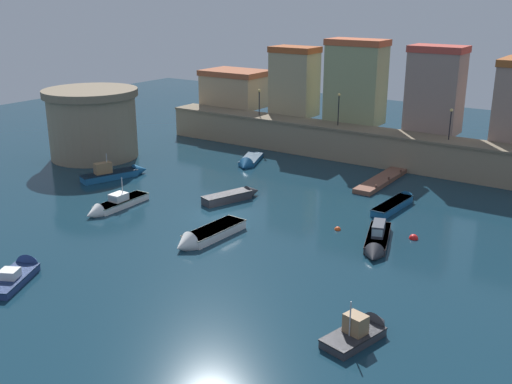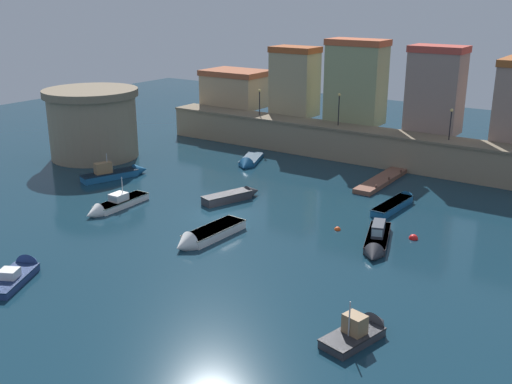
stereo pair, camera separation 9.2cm
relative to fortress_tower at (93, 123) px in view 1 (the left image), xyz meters
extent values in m
plane|color=#112D3D|center=(23.42, -7.09, -3.90)|extent=(124.59, 124.59, 0.00)
cube|color=gray|center=(23.42, 15.38, -2.19)|extent=(46.47, 3.41, 3.42)
cube|color=#73644F|center=(23.42, 15.38, -0.36)|extent=(46.47, 3.71, 0.24)
cube|color=tan|center=(5.27, 19.92, 1.52)|extent=(7.92, 5.66, 4.01)
cube|color=#964D30|center=(5.27, 19.92, 3.88)|extent=(8.24, 5.88, 0.70)
cube|color=tan|center=(14.88, 18.84, 3.29)|extent=(5.32, 3.50, 7.54)
cube|color=#9C4823|center=(14.88, 18.84, 7.41)|extent=(5.53, 3.64, 0.70)
cube|color=gray|center=(22.98, 18.82, 3.88)|extent=(6.43, 3.46, 8.73)
cube|color=#B45130|center=(22.98, 18.82, 8.60)|extent=(6.69, 3.60, 0.70)
cube|color=gray|center=(32.17, 18.84, 3.74)|extent=(5.48, 3.51, 8.45)
cube|color=#B03E34|center=(32.17, 18.84, 8.31)|extent=(5.70, 3.65, 0.70)
cylinder|color=gray|center=(0.00, 0.00, -0.46)|extent=(9.60, 9.60, 6.89)
cylinder|color=#776852|center=(0.00, 0.00, 3.39)|extent=(10.37, 10.37, 0.80)
cube|color=brown|center=(30.78, 9.05, -3.69)|extent=(1.77, 9.24, 0.43)
cylinder|color=#523327|center=(31.58, 12.13, -3.55)|extent=(0.20, 0.20, 0.70)
cylinder|color=#523327|center=(31.58, 9.05, -3.55)|extent=(0.20, 0.20, 0.70)
cylinder|color=#523327|center=(31.58, 5.98, -3.55)|extent=(0.20, 0.20, 0.70)
cylinder|color=black|center=(12.09, 15.38, 1.17)|extent=(0.12, 0.12, 2.82)
sphere|color=#F9D172|center=(12.09, 15.38, 2.72)|extent=(0.32, 0.32, 0.32)
cylinder|color=black|center=(22.68, 15.38, 1.40)|extent=(0.12, 0.12, 3.28)
sphere|color=#F9D172|center=(22.68, 15.38, 3.19)|extent=(0.32, 0.32, 0.32)
cylinder|color=black|center=(35.11, 15.38, 1.18)|extent=(0.12, 0.12, 2.85)
sphere|color=#F9D172|center=(35.11, 15.38, 2.76)|extent=(0.32, 0.32, 0.32)
cube|color=navy|center=(19.99, -24.72, -3.65)|extent=(3.57, 4.70, 0.50)
cone|color=navy|center=(18.73, -22.28, -3.65)|extent=(2.05, 1.86, 1.68)
cube|color=#0D213F|center=(19.99, -24.72, -3.45)|extent=(3.65, 4.80, 0.08)
cube|color=silver|center=(20.04, -24.83, -3.13)|extent=(1.47, 1.43, 0.56)
cube|color=#333338|center=(36.54, -4.98, -3.62)|extent=(3.19, 5.75, 0.56)
cone|color=#333338|center=(37.61, -8.23, -3.62)|extent=(1.82, 1.79, 1.46)
cube|color=black|center=(36.54, -4.98, -3.39)|extent=(3.25, 5.86, 0.08)
cube|color=#333842|center=(36.52, -4.94, -2.89)|extent=(1.48, 2.29, 0.92)
cube|color=#99B7C6|center=(36.85, -5.95, -2.84)|extent=(0.75, 0.30, 0.55)
cube|color=white|center=(25.76, -11.03, -3.56)|extent=(2.10, 5.59, 0.69)
cone|color=white|center=(25.59, -14.43, -3.56)|extent=(1.80, 1.49, 1.73)
cube|color=slate|center=(25.76, -11.03, -3.25)|extent=(2.14, 5.70, 0.08)
cube|color=white|center=(14.81, -10.16, -3.61)|extent=(1.65, 5.42, 0.59)
cone|color=white|center=(14.90, -13.49, -3.61)|extent=(1.46, 1.44, 1.42)
cube|color=slate|center=(14.81, -10.16, -3.36)|extent=(1.68, 5.52, 0.08)
cube|color=silver|center=(14.82, -10.47, -2.99)|extent=(1.19, 1.44, 0.65)
cube|color=#99B7C6|center=(14.84, -11.17, -2.96)|extent=(1.03, 0.09, 0.39)
cylinder|color=#B2B2B7|center=(14.80, -9.96, -2.34)|extent=(0.08, 0.08, 1.95)
cube|color=#195689|center=(7.79, -5.11, -3.56)|extent=(3.31, 5.72, 0.69)
cone|color=#195689|center=(8.95, -1.90, -3.56)|extent=(1.84, 1.81, 1.45)
cube|color=#0F2032|center=(7.79, -5.11, -3.25)|extent=(3.38, 5.83, 0.08)
cube|color=olive|center=(7.59, -5.66, -2.67)|extent=(1.37, 1.84, 1.08)
cube|color=#99B7C6|center=(7.87, -4.89, -2.62)|extent=(0.75, 0.32, 0.65)
cylinder|color=#B2B2B7|center=(7.75, -5.24, -2.23)|extent=(0.08, 0.08, 1.96)
cube|color=#195689|center=(34.69, 2.33, -3.58)|extent=(1.61, 5.70, 0.64)
cone|color=#195689|center=(34.89, 5.79, -3.58)|extent=(1.30, 1.47, 1.23)
cube|color=#0E324C|center=(34.69, 2.33, -3.31)|extent=(1.64, 5.82, 0.08)
cube|color=#195689|center=(15.69, 8.49, -3.66)|extent=(3.36, 5.15, 0.48)
cone|color=#195689|center=(16.79, 5.64, -3.66)|extent=(2.02, 1.86, 1.64)
cube|color=#0B2A45|center=(15.69, 8.49, -3.46)|extent=(3.43, 5.25, 0.08)
cube|color=#333338|center=(41.04, -18.62, -3.65)|extent=(2.51, 3.89, 0.51)
cone|color=#333338|center=(41.57, -16.43, -3.65)|extent=(1.82, 1.36, 1.63)
cube|color=black|center=(41.04, -18.62, -3.43)|extent=(2.56, 3.97, 0.08)
cube|color=olive|center=(41.08, -18.48, -2.87)|extent=(1.32, 1.14, 1.06)
cube|color=#99B7C6|center=(41.18, -18.04, -2.81)|extent=(1.01, 0.30, 0.63)
cylinder|color=#B2B2B7|center=(40.96, -18.95, -2.38)|extent=(0.08, 0.08, 2.02)
cube|color=#333338|center=(21.68, -4.02, -3.52)|extent=(2.78, 4.77, 0.76)
cone|color=#333338|center=(22.63, -1.30, -3.52)|extent=(1.63, 1.63, 1.28)
cube|color=black|center=(21.68, -4.02, -3.19)|extent=(2.83, 4.86, 0.08)
sphere|color=#EA4C19|center=(32.97, -4.57, -3.90)|extent=(0.51, 0.51, 0.51)
sphere|color=red|center=(38.58, -2.97, -3.90)|extent=(0.70, 0.70, 0.70)
camera|label=1|loc=(52.71, -44.96, 13.84)|focal=42.66mm
camera|label=2|loc=(52.78, -44.91, 13.84)|focal=42.66mm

